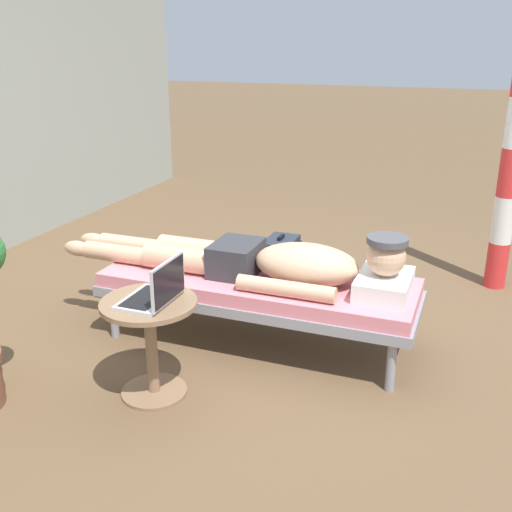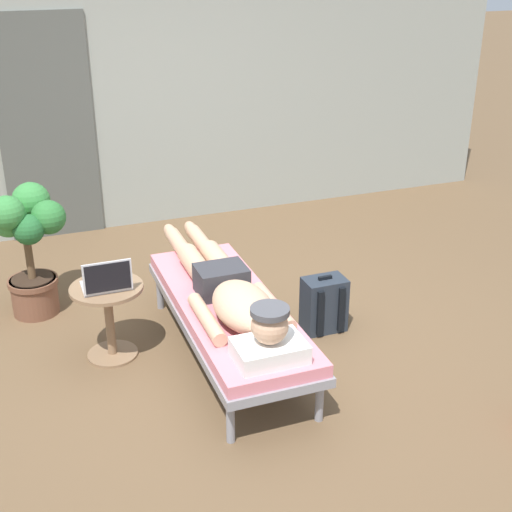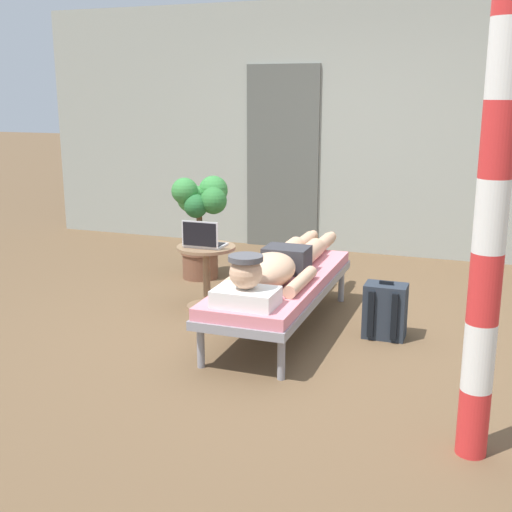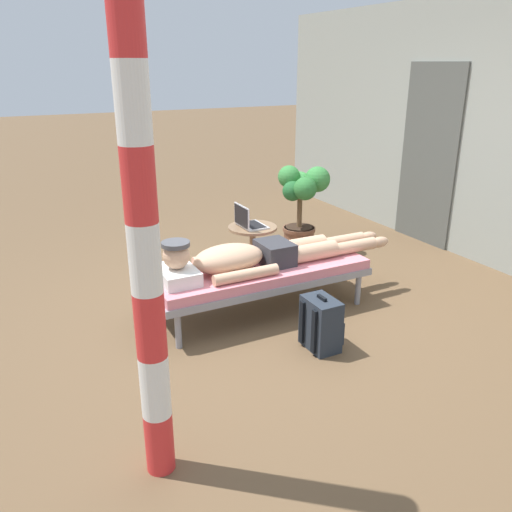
% 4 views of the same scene
% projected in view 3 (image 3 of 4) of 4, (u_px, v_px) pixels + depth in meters
% --- Properties ---
extents(ground_plane, '(40.00, 40.00, 0.00)m').
position_uv_depth(ground_plane, '(294.00, 330.00, 4.92)').
color(ground_plane, brown).
extents(house_wall_back, '(7.60, 0.20, 2.70)m').
position_uv_depth(house_wall_back, '(359.00, 129.00, 7.10)').
color(house_wall_back, '#999E93').
rests_on(house_wall_back, ground).
extents(house_door_panel, '(0.84, 0.03, 2.04)m').
position_uv_depth(house_door_panel, '(282.00, 158.00, 7.35)').
color(house_door_panel, '#545651').
rests_on(house_door_panel, ground).
extents(lounge_chair, '(0.65, 1.87, 0.42)m').
position_uv_depth(lounge_chair, '(281.00, 286.00, 4.85)').
color(lounge_chair, gray).
rests_on(lounge_chair, ground).
extents(person_reclining, '(0.53, 2.17, 0.33)m').
position_uv_depth(person_reclining, '(279.00, 265.00, 4.75)').
color(person_reclining, white).
rests_on(person_reclining, lounge_chair).
extents(side_table, '(0.48, 0.48, 0.52)m').
position_uv_depth(side_table, '(207.00, 266.00, 5.36)').
color(side_table, '#8C6B4C').
rests_on(side_table, ground).
extents(laptop, '(0.31, 0.24, 0.23)m').
position_uv_depth(laptop, '(203.00, 240.00, 5.26)').
color(laptop, silver).
rests_on(laptop, side_table).
extents(backpack, '(0.30, 0.26, 0.42)m').
position_uv_depth(backpack, '(385.00, 311.00, 4.74)').
color(backpack, '#262D38').
rests_on(backpack, ground).
extents(potted_plant, '(0.53, 0.53, 0.97)m').
position_uv_depth(potted_plant, '(201.00, 217.00, 6.20)').
color(potted_plant, brown).
rests_on(potted_plant, ground).
extents(porch_post, '(0.15, 0.15, 2.39)m').
position_uv_depth(porch_post, '(491.00, 216.00, 2.96)').
color(porch_post, red).
rests_on(porch_post, ground).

